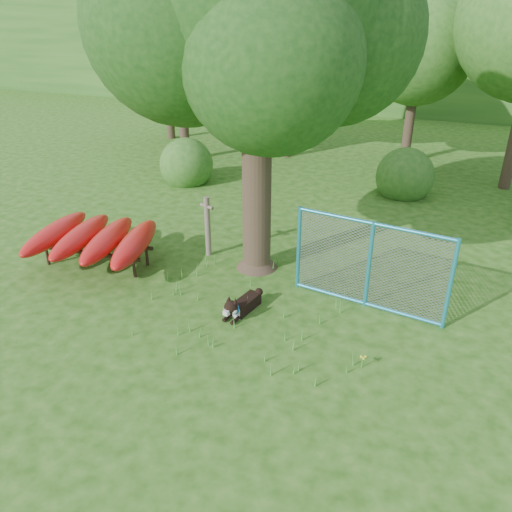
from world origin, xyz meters
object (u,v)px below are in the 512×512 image
at_px(fence_section, 369,265).
at_px(oak_tree, 255,15).
at_px(kayak_rack, 94,238).
at_px(husky_dog, 241,306).

bearing_deg(fence_section, oak_tree, 172.92).
xyz_separation_m(oak_tree, kayak_rack, (-3.36, -1.34, -4.53)).
bearing_deg(fence_section, kayak_rack, -166.01).
bearing_deg(husky_dog, oak_tree, 115.56).
distance_m(kayak_rack, husky_dog, 3.97).
height_order(oak_tree, husky_dog, oak_tree).
xyz_separation_m(kayak_rack, husky_dog, (3.89, -0.61, -0.50)).
height_order(husky_dog, fence_section, fence_section).
bearing_deg(kayak_rack, husky_dog, -15.56).
distance_m(kayak_rack, fence_section, 6.07).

